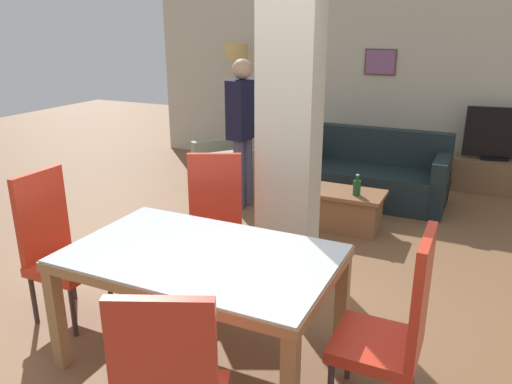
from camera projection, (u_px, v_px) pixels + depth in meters
name	position (u px, v px, depth m)	size (l,w,h in m)	color
ground_plane	(205.00, 356.00, 3.33)	(18.00, 18.00, 0.00)	brown
back_wall	(378.00, 80.00, 7.10)	(7.20, 0.09, 2.70)	beige
divider_pillar	(289.00, 119.00, 4.15)	(0.49, 0.33, 2.70)	beige
dining_table	(202.00, 273.00, 3.14)	(1.67, 1.04, 0.76)	#9E7547
dining_chair_head_left	(57.00, 244.00, 3.64)	(0.46, 0.46, 1.12)	red
dining_chair_far_left	(215.00, 221.00, 4.08)	(0.61, 0.61, 1.12)	red
dining_chair_head_right	(396.00, 325.00, 2.66)	(0.46, 0.46, 1.12)	red
sofa	(370.00, 177.00, 6.24)	(1.85, 0.87, 0.86)	black
armchair	(234.00, 168.00, 6.71)	(1.20, 1.20, 0.75)	gray
coffee_table	(346.00, 210.00, 5.34)	(0.77, 0.49, 0.42)	brown
bottle	(357.00, 187.00, 5.15)	(0.08, 0.08, 0.22)	#194C23
tv_stand	(491.00, 175.00, 6.56)	(0.93, 0.40, 0.43)	brown
tv_screen	(498.00, 134.00, 6.39)	(0.80, 0.24, 0.68)	black
floor_lamp	(237.00, 63.00, 7.49)	(0.34, 0.34, 1.83)	#B7B7BC
standing_person	(243.00, 124.00, 5.75)	(0.26, 0.40, 1.74)	#454361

